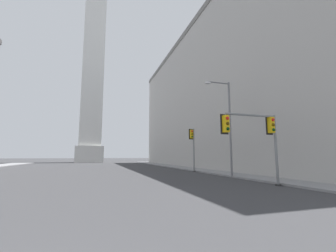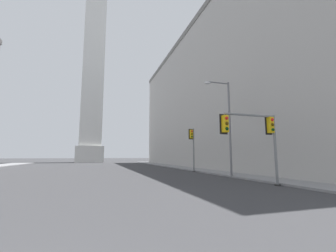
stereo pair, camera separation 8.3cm
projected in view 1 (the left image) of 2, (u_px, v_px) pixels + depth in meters
sidewalk_right at (208, 170)px, 30.38m from camera, size 5.00×84.14×0.15m
building_right at (247, 102)px, 44.42m from camera, size 26.77×58.61×25.19m
obelisk at (95, 45)px, 72.74m from camera, size 7.95×7.95×77.77m
traffic_light_mid_right at (193, 143)px, 28.40m from camera, size 0.78×0.50×5.44m
traffic_light_near_right at (257, 131)px, 15.08m from camera, size 4.37×0.51×4.80m
street_lamp at (227, 119)px, 21.47m from camera, size 2.69×0.36×9.15m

